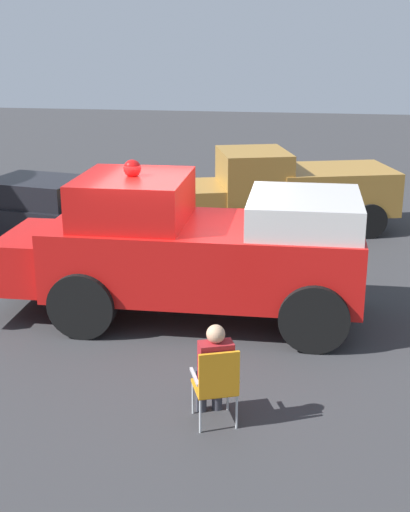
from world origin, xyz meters
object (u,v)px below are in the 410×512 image
Objects in this scene: classic_hot_rod at (26,210)px; parked_pickup at (290,189)px; lawn_chair_by_car at (148,184)px; spectator_seated at (214,368)px; lawn_chair_near_truck at (217,382)px; vintage_fire_truck at (191,247)px; lawn_chair_spare at (349,273)px.

parked_pickup is at bearing -161.37° from classic_hot_rod.
lawn_chair_by_car is (-1.85, -3.75, -0.16)m from classic_hot_rod.
classic_hot_rod is at bearing -52.58° from spectator_seated.
lawn_chair_by_car is 10.98m from spectator_seated.
lawn_chair_near_truck is 0.17m from spectator_seated.
vintage_fire_truck is 1.29× the size of classic_hot_rod.
vintage_fire_truck is at bearing 18.59° from lawn_chair_spare.
lawn_chair_near_truck is at bearing 107.50° from lawn_chair_by_car.
parked_pickup is 4.82m from lawn_chair_spare.
parked_pickup is at bearing -75.79° from lawn_chair_spare.
classic_hot_rod is at bearing -52.81° from lawn_chair_near_truck.
spectator_seated reaches higher than lawn_chair_spare.
lawn_chair_by_car is 8.20m from lawn_chair_spare.
parked_pickup is (-1.38, -5.51, -0.21)m from vintage_fire_truck.
vintage_fire_truck is 4.63× the size of spectator_seated.
vintage_fire_truck is 5.69m from parked_pickup.
lawn_chair_near_truck is 1.00× the size of lawn_chair_spare.
lawn_chair_spare is 0.79× the size of spectator_seated.
lawn_chair_spare is at bearing -112.26° from lawn_chair_near_truck.
lawn_chair_near_truck is 4.44m from lawn_chair_spare.
lawn_chair_by_car is 1.00× the size of lawn_chair_spare.
spectator_seated is at bearing 127.42° from classic_hot_rod.
vintage_fire_truck reaches higher than parked_pickup.
lawn_chair_near_truck and lawn_chair_by_car have the same top height.
classic_hot_rod reaches higher than lawn_chair_near_truck.
lawn_chair_spare is (-6.88, 2.73, -0.16)m from classic_hot_rod.
vintage_fire_truck is 1.17× the size of parked_pickup.
classic_hot_rod reaches higher than spectator_seated.
vintage_fire_truck is 2.77m from lawn_chair_spare.
parked_pickup reaches higher than lawn_chair_spare.
lawn_chair_near_truck and lawn_chair_spare have the same top height.
lawn_chair_near_truck is (-0.88, 3.25, -0.61)m from vintage_fire_truck.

